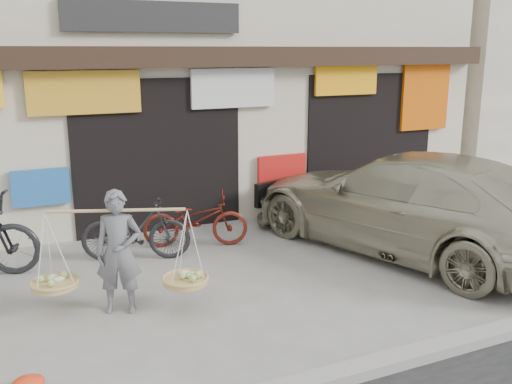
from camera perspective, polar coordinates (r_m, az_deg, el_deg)
name	(u,v)px	position (r m, az deg, el deg)	size (l,w,h in m)	color
ground	(236,305)	(7.43, -2.04, -11.27)	(70.00, 70.00, 0.00)	gray
kerb	(315,382)	(5.83, 5.94, -18.37)	(70.00, 0.25, 0.12)	gray
shophouse_block	(118,36)	(12.88, -13.60, 14.92)	(14.00, 6.32, 7.00)	beige
street_vendor	(119,257)	(7.21, -13.54, -6.36)	(2.05, 1.11, 1.55)	slate
bike_1	(136,229)	(8.96, -11.95, -3.62)	(0.47, 1.67, 1.00)	black
bike_2	(195,220)	(9.44, -6.09, -2.78)	(0.60, 1.72, 0.90)	#5E1910
suv	(406,202)	(9.44, 14.80, -0.98)	(3.90, 5.96, 1.60)	#A29E83
red_bag	(28,383)	(6.16, -21.83, -17.33)	(0.31, 0.25, 0.14)	red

